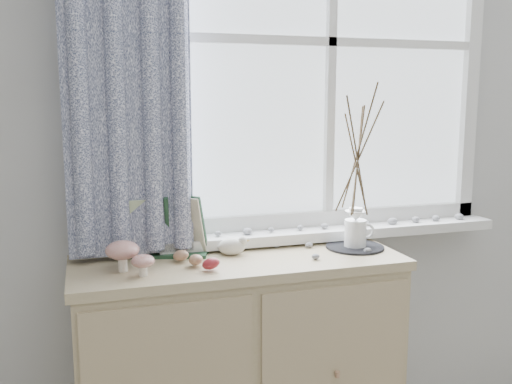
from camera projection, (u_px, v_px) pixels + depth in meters
sideboard at (240, 368)px, 2.14m from camera, size 1.20×0.45×0.85m
botanical_book at (168, 226)px, 2.06m from camera, size 0.36×0.22×0.23m
toadstool_cluster at (127, 254)px, 1.89m from camera, size 0.16×0.17×0.11m
wooden_eggs at (196, 260)px, 1.97m from camera, size 0.13×0.17×0.06m
songbird_figurine at (232, 246)px, 2.11m from camera, size 0.15×0.09×0.07m
crocheted_doily at (355, 247)px, 2.22m from camera, size 0.22×0.22×0.01m
twig_pitcher at (358, 154)px, 2.16m from camera, size 0.30×0.30×0.64m
sideboard_pebbles at (317, 249)px, 2.16m from camera, size 0.33×0.23×0.02m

